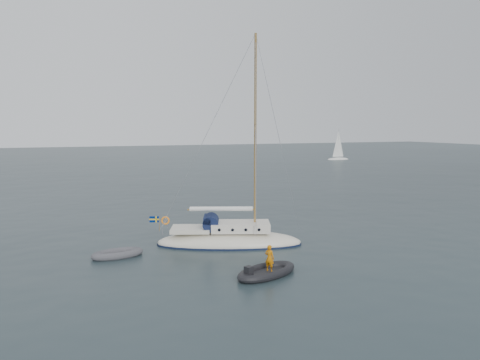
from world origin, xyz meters
name	(u,v)px	position (x,y,z in m)	size (l,w,h in m)	color
ground	(254,234)	(0.00, 0.00, 0.00)	(300.00, 300.00, 0.00)	black
sailboat	(229,229)	(-2.59, -2.05, 1.04)	(9.63, 2.89, 13.72)	beige
dinghy	(117,254)	(-9.56, -2.15, 0.19)	(3.04, 1.37, 0.44)	#545359
rib	(267,271)	(-3.04, -8.44, 0.24)	(3.82, 1.74, 1.57)	black
distant_yacht_b	(338,146)	(47.05, 59.21, 3.07)	(5.42, 2.89, 7.18)	silver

